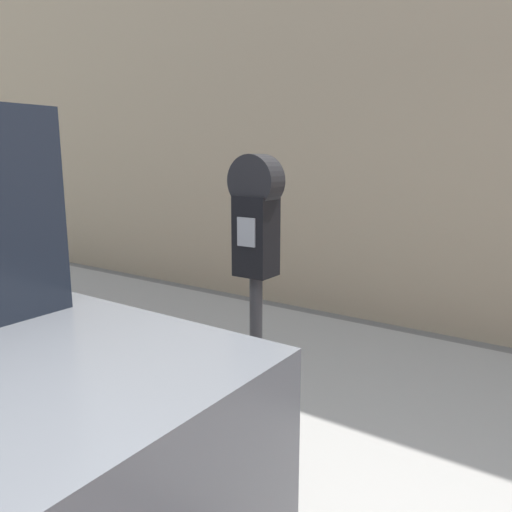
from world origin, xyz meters
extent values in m
cube|color=#9E9B96|center=(0.00, 2.20, 0.06)|extent=(24.00, 2.80, 0.12)
cube|color=tan|center=(0.00, 4.22, 2.29)|extent=(24.00, 0.30, 4.57)
cylinder|color=#2D2D30|center=(-0.40, 1.13, 0.63)|extent=(0.06, 0.06, 1.03)
cube|color=black|center=(-0.40, 1.13, 1.33)|extent=(0.17, 0.14, 0.36)
cube|color=gray|center=(-0.40, 1.06, 1.36)|extent=(0.09, 0.01, 0.12)
cylinder|color=black|center=(-0.40, 1.13, 1.57)|extent=(0.23, 0.11, 0.23)
cylinder|color=black|center=(-0.75, 0.38, 0.34)|extent=(0.68, 0.22, 0.68)
camera|label=1|loc=(0.83, -0.66, 1.68)|focal=35.00mm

